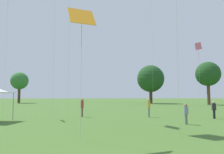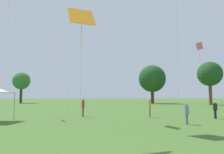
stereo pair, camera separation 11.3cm
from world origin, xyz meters
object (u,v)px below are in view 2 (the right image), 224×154
object	(u,v)px
person_standing_1	(215,108)
kite_2	(199,49)
person_standing_0	(187,112)
person_standing_4	(150,106)
person_standing_2	(83,106)
distant_tree_2	(210,74)
kite_3	(81,18)
distant_tree_0	(152,79)
distant_tree_1	(21,81)

from	to	relation	value
person_standing_1	kite_2	distance (m)	6.88
person_standing_0	person_standing_4	bearing A→B (deg)	-16.52
person_standing_2	distant_tree_2	xyz separation A→B (m)	(26.87, 26.50, 5.95)
kite_3	distant_tree_2	xyz separation A→B (m)	(26.00, 38.29, 0.98)
person_standing_4	kite_3	distance (m)	13.53
distant_tree_2	person_standing_2	bearing A→B (deg)	-135.39
kite_3	person_standing_4	bearing A→B (deg)	87.61
kite_3	distant_tree_2	bearing A→B (deg)	81.33
person_standing_0	person_standing_4	distance (m)	5.78
kite_3	distant_tree_0	bearing A→B (deg)	98.38
person_standing_4	kite_3	xyz separation A→B (m)	(-5.88, -11.11, 4.98)
person_standing_0	distant_tree_0	bearing A→B (deg)	-42.29
kite_3	person_standing_2	bearing A→B (deg)	119.71
person_standing_4	distant_tree_2	size ratio (longest dim) A/B	0.18
person_standing_4	distant_tree_0	size ratio (longest dim) A/B	0.18
kite_3	distant_tree_2	world-z (taller)	distant_tree_2
person_standing_0	person_standing_2	world-z (taller)	person_standing_2
person_standing_4	distant_tree_1	bearing A→B (deg)	83.15
kite_2	kite_3	xyz separation A→B (m)	(-11.69, -12.16, -1.16)
person_standing_4	kite_2	world-z (taller)	kite_2
person_standing_2	distant_tree_0	bearing A→B (deg)	19.13
person_standing_0	distant_tree_2	bearing A→B (deg)	-62.04
person_standing_1	person_standing_4	size ratio (longest dim) A/B	0.89
distant_tree_1	person_standing_1	bearing A→B (deg)	-52.20
person_standing_1	distant_tree_2	size ratio (longest dim) A/B	0.16
distant_tree_2	person_standing_4	bearing A→B (deg)	-126.50
distant_tree_1	person_standing_0	bearing A→B (deg)	-58.04
person_standing_4	distant_tree_0	distance (m)	38.22
kite_2	distant_tree_0	bearing A→B (deg)	10.64
person_standing_1	person_standing_2	xyz separation A→B (m)	(-12.59, 2.39, 0.18)
person_standing_1	distant_tree_2	distance (m)	32.81
distant_tree_0	distant_tree_1	xyz separation A→B (m)	(-36.94, 5.25, -0.42)
distant_tree_1	distant_tree_2	size ratio (longest dim) A/B	0.89
person_standing_1	person_standing_2	bearing A→B (deg)	152.55
person_standing_2	distant_tree_2	size ratio (longest dim) A/B	0.19
person_standing_0	distant_tree_2	size ratio (longest dim) A/B	0.16
person_standing_0	person_standing_2	size ratio (longest dim) A/B	0.83
person_standing_0	kite_3	size ratio (longest dim) A/B	0.23
person_standing_0	person_standing_1	xyz separation A→B (m)	(4.24, 3.84, 0.05)
person_standing_4	person_standing_0	bearing A→B (deg)	-114.59
person_standing_2	kite_3	world-z (taller)	kite_3
kite_2	kite_3	world-z (taller)	kite_2
distant_tree_0	distant_tree_1	size ratio (longest dim) A/B	1.18
person_standing_0	kite_2	xyz separation A→B (m)	(4.21, 6.60, 6.35)
person_standing_1	distant_tree_0	world-z (taller)	distant_tree_0
distant_tree_1	distant_tree_2	xyz separation A→B (m)	(48.19, -14.83, 0.81)
person_standing_0	person_standing_1	size ratio (longest dim) A/B	0.95
person_standing_0	person_standing_4	world-z (taller)	person_standing_4
person_standing_0	distant_tree_2	distance (m)	38.11
person_standing_1	person_standing_2	size ratio (longest dim) A/B	0.88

